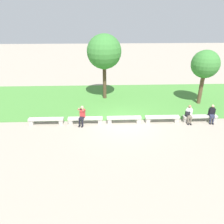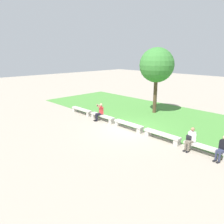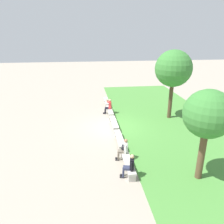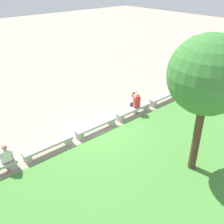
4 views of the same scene
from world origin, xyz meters
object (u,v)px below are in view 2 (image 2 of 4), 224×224
at_px(bench_near, 102,117).
at_px(bench_far, 162,135).
at_px(person_distant, 191,138).
at_px(bench_end, 207,149).
at_px(backpack, 189,139).
at_px(bench_mid, 128,125).
at_px(person_photographer, 100,111).
at_px(tree_behind_wall, 157,65).
at_px(bench_main, 82,110).
at_px(person_companion, 222,147).

xyz_separation_m(bench_near, bench_far, (5.37, 0.00, 0.00)).
bearing_deg(person_distant, bench_near, 179.47).
xyz_separation_m(bench_end, backpack, (-0.95, -0.04, 0.31)).
bearing_deg(bench_mid, bench_far, 0.00).
distance_m(bench_far, person_photographer, 5.59).
relative_size(bench_near, person_distant, 1.89).
distance_m(bench_far, tree_behind_wall, 7.27).
height_order(bench_main, person_companion, person_companion).
relative_size(bench_mid, person_distant, 1.89).
bearing_deg(tree_behind_wall, bench_near, -106.14).
height_order(bench_mid, backpack, backpack).
relative_size(person_photographer, tree_behind_wall, 0.24).
xyz_separation_m(bench_near, person_companion, (8.81, -0.06, 0.36)).
relative_size(bench_far, backpack, 5.57).
height_order(bench_near, person_distant, person_distant).
bearing_deg(bench_mid, person_distant, -0.84).
height_order(bench_mid, bench_end, same).
distance_m(bench_mid, person_photographer, 2.92).
distance_m(bench_mid, person_distant, 4.53).
bearing_deg(backpack, tree_behind_wall, 139.73).
height_order(bench_end, tree_behind_wall, tree_behind_wall).
distance_m(person_photographer, person_distant, 7.41).
xyz_separation_m(bench_main, tree_behind_wall, (4.07, 4.80, 3.74)).
distance_m(bench_near, person_companion, 8.82).
height_order(backpack, tree_behind_wall, tree_behind_wall).
bearing_deg(tree_behind_wall, backpack, -40.27).
distance_m(bench_main, bench_mid, 5.37).
relative_size(person_photographer, person_companion, 1.05).
xyz_separation_m(bench_far, person_companion, (3.44, -0.06, 0.36)).
height_order(person_distant, tree_behind_wall, tree_behind_wall).
distance_m(bench_end, person_distant, 0.93).
height_order(person_companion, backpack, person_companion).
bearing_deg(person_distant, person_companion, 0.04).
bearing_deg(tree_behind_wall, bench_far, -50.30).
distance_m(bench_mid, person_companion, 6.13).
xyz_separation_m(person_photographer, person_distant, (7.41, 0.01, -0.06)).
height_order(person_photographer, tree_behind_wall, tree_behind_wall).
xyz_separation_m(bench_mid, person_companion, (6.12, -0.06, 0.36)).
height_order(bench_main, bench_mid, same).
bearing_deg(bench_main, bench_mid, 0.00).
height_order(bench_near, bench_mid, same).
relative_size(bench_near, person_photographer, 1.81).
bearing_deg(bench_main, bench_near, 0.00).
height_order(bench_far, person_companion, person_companion).
bearing_deg(bench_end, bench_mid, 180.00).
xyz_separation_m(bench_mid, bench_end, (5.37, 0.00, 0.00)).
xyz_separation_m(bench_near, person_photographer, (-0.20, -0.08, 0.43)).
bearing_deg(bench_far, backpack, -1.46).
bearing_deg(bench_mid, person_companion, -0.61).
bearing_deg(bench_near, person_photographer, -159.57).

